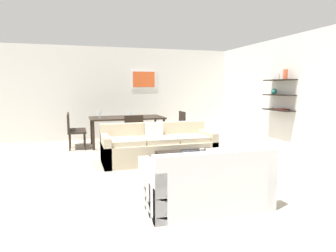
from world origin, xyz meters
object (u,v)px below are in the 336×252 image
dining_chair_left_near (73,129)px  wine_glass_left_near (100,114)px  dining_table (127,119)px  dining_chair_right_near (178,125)px  loveseat_white (205,184)px  coffee_table (194,166)px  decorative_bowl (190,153)px  candle_jar (202,151)px  dining_chair_foot (133,131)px  dining_chair_left_far (73,127)px  wine_glass_left_far (99,113)px  sofa_beige (158,147)px  wine_glass_foot (130,113)px

dining_chair_left_near → wine_glass_left_near: bearing=8.9°
dining_table → dining_chair_right_near: dining_chair_right_near is taller
loveseat_white → coffee_table: (0.34, 1.25, -0.10)m
loveseat_white → decorative_bowl: 1.31m
candle_jar → dining_chair_foot: bearing=109.9°
coffee_table → dining_chair_left_far: bearing=119.4°
dining_chair_right_near → wine_glass_left_far: 2.13m
dining_chair_right_near → candle_jar: bearing=-100.8°
candle_jar → dining_chair_left_near: 3.64m
sofa_beige → dining_chair_foot: dining_chair_foot is taller
loveseat_white → candle_jar: size_ratio=17.40×
wine_glass_left_near → wine_glass_left_far: bearing=90.0°
decorative_bowl → dining_chair_right_near: bearing=75.0°
dining_chair_left_far → wine_glass_left_far: size_ratio=5.37×
coffee_table → dining_table: 3.37m
wine_glass_left_far → decorative_bowl: bearing=-69.5°
loveseat_white → dining_chair_right_near: (1.09, 4.29, 0.21)m
candle_jar → dining_chair_right_near: 2.98m
decorative_bowl → wine_glass_left_far: bearing=110.5°
dining_chair_foot → wine_glass_foot: wine_glass_foot is taller
wine_glass_foot → wine_glass_left_near: 0.77m
dining_chair_left_far → dining_chair_right_near: (2.73, -0.46, 0.00)m
decorative_bowl → wine_glass_foot: bearing=101.2°
sofa_beige → wine_glass_foot: bearing=101.3°
sofa_beige → dining_chair_right_near: size_ratio=2.60×
sofa_beige → wine_glass_foot: (-0.31, 1.57, 0.59)m
dining_chair_left_far → dining_chair_foot: same height
sofa_beige → dining_chair_left_far: dining_chair_left_far is taller
wine_glass_left_far → coffee_table: bearing=-68.9°
dining_chair_right_near → wine_glass_foot: 1.43m
dining_chair_foot → wine_glass_foot: 0.60m
decorative_bowl → coffee_table: bearing=-27.5°
sofa_beige → decorative_bowl: (0.24, -1.22, 0.12)m
loveseat_white → candle_jar: 1.48m
coffee_table → dining_chair_left_far: (-1.98, 3.51, 0.31)m
dining_chair_foot → dining_chair_right_near: size_ratio=1.00×
dining_chair_left_far → wine_glass_left_far: bearing=-8.9°
loveseat_white → dining_chair_left_far: size_ratio=1.76×
dining_table → dining_chair_left_near: size_ratio=2.18×
dining_table → wine_glass_left_near: wine_glass_left_near is taller
wine_glass_left_far → candle_jar: bearing=-65.2°
candle_jar → dining_chair_foot: 2.38m
decorative_bowl → dining_chair_left_near: size_ratio=0.42×
dining_chair_left_far → wine_glass_left_near: size_ratio=5.04×
wine_glass_left_far → wine_glass_left_near: wine_glass_left_near is taller
sofa_beige → candle_jar: size_ratio=25.63×
coffee_table → dining_chair_foot: 2.46m
sofa_beige → dining_chair_left_near: size_ratio=2.60×
dining_chair_left_near → wine_glass_left_far: 0.84m
candle_jar → dining_chair_left_near: (-2.17, 2.92, 0.08)m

